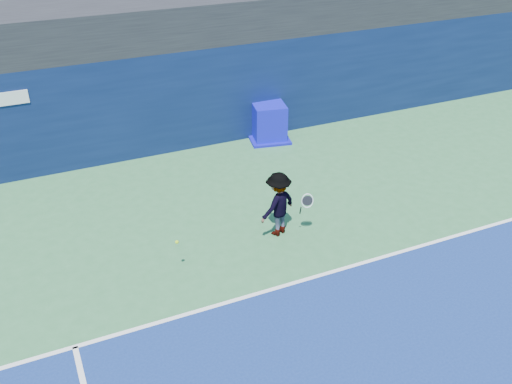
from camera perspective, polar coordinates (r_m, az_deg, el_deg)
ground at (r=10.45m, az=14.69°, el=-17.54°), size 80.00×80.00×0.00m
baseline at (r=12.21m, az=6.21°, el=-8.34°), size 24.00×0.10×0.01m
stadium_band at (r=17.85m, az=-7.23°, el=17.00°), size 36.00×3.00×1.20m
back_wall_assembly at (r=17.53m, az=-5.79°, el=9.67°), size 36.00×1.03×3.00m
equipment_cart at (r=17.87m, az=1.28°, el=6.88°), size 1.42×1.42×1.16m
tennis_player at (r=13.05m, az=2.24°, el=-1.22°), size 1.32×0.94×1.58m
tennis_ball at (r=11.98m, az=-7.92°, el=-4.98°), size 0.08×0.08×0.08m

